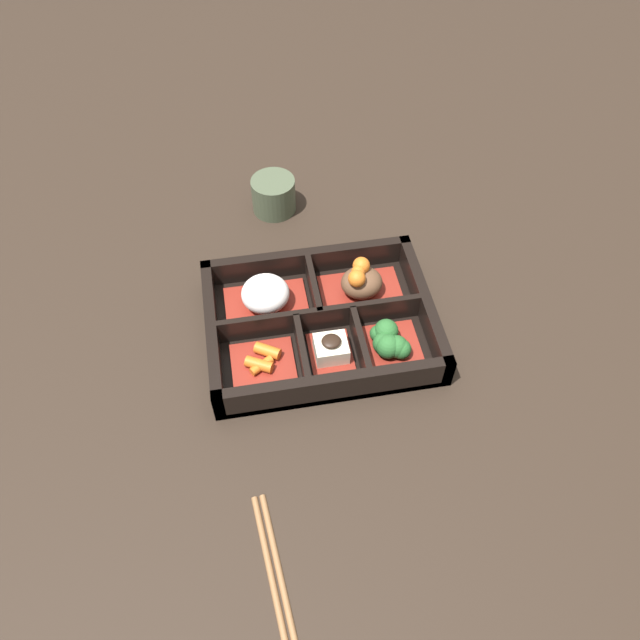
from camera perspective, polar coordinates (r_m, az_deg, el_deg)
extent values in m
plane|color=black|center=(0.84, 0.00, -1.06)|extent=(3.00, 3.00, 0.00)
cube|color=black|center=(0.83, 0.00, -0.85)|extent=(0.30, 0.23, 0.01)
cube|color=black|center=(0.76, 1.38, -6.22)|extent=(0.30, 0.01, 0.05)
cube|color=black|center=(0.89, -1.18, 5.22)|extent=(0.30, 0.01, 0.05)
cube|color=black|center=(0.82, -9.77, -1.39)|extent=(0.01, 0.23, 0.05)
cube|color=black|center=(0.85, 9.43, 1.23)|extent=(0.01, 0.23, 0.05)
cube|color=black|center=(0.82, 0.03, -0.18)|extent=(0.27, 0.01, 0.05)
cube|color=black|center=(0.79, -1.64, -3.21)|extent=(0.01, 0.10, 0.05)
cube|color=black|center=(0.80, 3.67, -2.45)|extent=(0.01, 0.10, 0.05)
cube|color=black|center=(0.85, -0.56, 2.46)|extent=(0.01, 0.10, 0.05)
cube|color=maroon|center=(0.85, -4.91, 1.33)|extent=(0.11, 0.08, 0.01)
ellipsoid|color=silver|center=(0.84, -5.02, 2.41)|extent=(0.06, 0.06, 0.04)
cube|color=maroon|center=(0.87, 3.76, 2.48)|extent=(0.11, 0.08, 0.01)
ellipsoid|color=brown|center=(0.85, 3.83, 3.43)|extent=(0.06, 0.05, 0.04)
sphere|color=#D1661E|center=(0.83, 3.39, 3.81)|extent=(0.02, 0.02, 0.02)
sphere|color=#D1661E|center=(0.84, 3.80, 4.98)|extent=(0.02, 0.02, 0.02)
sphere|color=#D1661E|center=(0.83, 3.51, 4.39)|extent=(0.02, 0.02, 0.02)
cube|color=maroon|center=(0.80, -5.21, -4.11)|extent=(0.08, 0.07, 0.01)
cylinder|color=#D1661E|center=(0.79, -4.82, -2.83)|extent=(0.04, 0.03, 0.01)
cylinder|color=#D1661E|center=(0.78, -5.59, -4.07)|extent=(0.04, 0.03, 0.01)
cylinder|color=#D1661E|center=(0.79, -5.36, -4.17)|extent=(0.03, 0.03, 0.01)
cube|color=maroon|center=(0.80, 1.01, -3.24)|extent=(0.05, 0.07, 0.01)
cube|color=beige|center=(0.79, 1.02, -2.63)|extent=(0.04, 0.04, 0.02)
ellipsoid|color=black|center=(0.78, 1.04, -1.94)|extent=(0.02, 0.02, 0.01)
cube|color=maroon|center=(0.81, 6.67, -2.41)|extent=(0.07, 0.07, 0.01)
sphere|color=#265B28|center=(0.79, 7.43, -2.65)|extent=(0.03, 0.03, 0.03)
sphere|color=#265B28|center=(0.79, 6.24, -2.41)|extent=(0.03, 0.03, 0.03)
sphere|color=#265B28|center=(0.81, 6.07, -1.00)|extent=(0.03, 0.03, 0.03)
sphere|color=#265B28|center=(0.81, 5.32, -1.24)|extent=(0.02, 0.02, 0.02)
sphere|color=#265B28|center=(0.79, 7.01, -2.43)|extent=(0.03, 0.03, 0.03)
sphere|color=#265B28|center=(0.80, 5.82, -2.13)|extent=(0.03, 0.03, 0.03)
cylinder|color=#424C38|center=(0.99, -4.26, 11.32)|extent=(0.07, 0.07, 0.06)
cylinder|color=#597A38|center=(0.98, -4.34, 12.39)|extent=(0.06, 0.06, 0.01)
cylinder|color=brown|center=(0.68, -3.95, -24.46)|extent=(0.03, 0.23, 0.01)
cylinder|color=brown|center=(0.68, -3.13, -24.29)|extent=(0.03, 0.23, 0.01)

